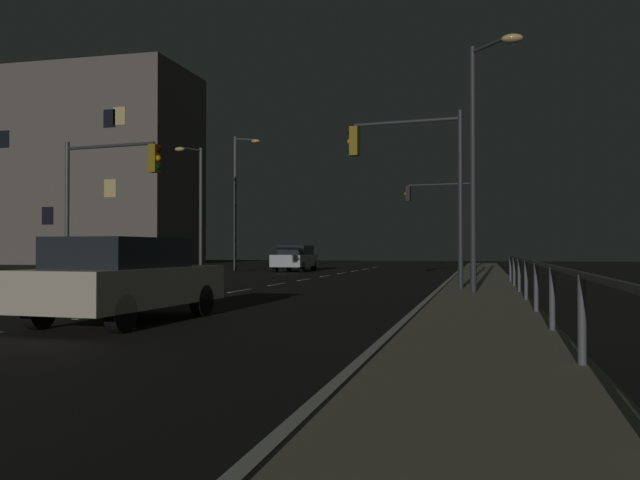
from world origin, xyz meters
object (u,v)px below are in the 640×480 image
(traffic_light_near_right, at_px, (107,183))
(street_lamp_corner, at_px, (480,142))
(building_distant, at_px, (61,170))
(car_oncoming, at_px, (295,258))
(traffic_light_far_right, at_px, (410,165))
(traffic_light_mid_right, at_px, (442,206))
(street_lamp_far_end, at_px, (238,192))
(street_lamp_across_street, at_px, (197,197))
(car, at_px, (126,278))

(traffic_light_near_right, xyz_separation_m, street_lamp_corner, (12.75, -1.69, 0.68))
(traffic_light_near_right, bearing_deg, building_distant, 127.28)
(car_oncoming, xyz_separation_m, traffic_light_far_right, (8.77, -17.39, 3.20))
(traffic_light_mid_right, bearing_deg, street_lamp_far_end, -168.76)
(traffic_light_mid_right, relative_size, building_distant, 0.22)
(car_oncoming, xyz_separation_m, traffic_light_mid_right, (8.56, 3.54, 3.23))
(street_lamp_far_end, bearing_deg, car_oncoming, -14.28)
(car_oncoming, bearing_deg, street_lamp_across_street, -135.07)
(car, relative_size, street_lamp_corner, 0.64)
(building_distant, bearing_deg, street_lamp_corner, -42.60)
(car, xyz_separation_m, street_lamp_across_street, (-9.01, 23.04, 3.41))
(car_oncoming, relative_size, street_lamp_across_street, 0.63)
(street_lamp_across_street, height_order, building_distant, building_distant)
(car, height_order, street_lamp_far_end, street_lamp_far_end)
(traffic_light_far_right, distance_m, traffic_light_mid_right, 20.93)
(car, distance_m, street_lamp_across_street, 24.97)
(traffic_light_mid_right, height_order, street_lamp_across_street, street_lamp_across_street)
(car_oncoming, relative_size, street_lamp_far_end, 0.52)
(car, distance_m, car_oncoming, 27.84)
(traffic_light_far_right, bearing_deg, car, -112.58)
(traffic_light_near_right, xyz_separation_m, street_lamp_across_street, (-2.61, 13.30, 0.53))
(car_oncoming, xyz_separation_m, street_lamp_across_street, (-4.43, -4.42, 3.41))
(street_lamp_across_street, bearing_deg, street_lamp_corner, -44.29)
(car_oncoming, height_order, traffic_light_far_right, traffic_light_far_right)
(car, relative_size, car_oncoming, 1.02)
(street_lamp_corner, xyz_separation_m, street_lamp_across_street, (-15.36, 14.99, -0.15))
(traffic_light_near_right, bearing_deg, street_lamp_corner, -7.55)
(traffic_light_near_right, xyz_separation_m, street_lamp_far_end, (-2.23, 18.75, 1.29))
(traffic_light_far_right, xyz_separation_m, traffic_light_mid_right, (-0.21, 20.93, 0.03))
(car, height_order, traffic_light_far_right, traffic_light_far_right)
(traffic_light_far_right, relative_size, traffic_light_near_right, 1.06)
(street_lamp_corner, bearing_deg, traffic_light_near_right, 172.45)
(traffic_light_near_right, distance_m, street_lamp_across_street, 13.56)
(traffic_light_far_right, xyz_separation_m, street_lamp_corner, (2.16, -2.01, 0.35))
(traffic_light_mid_right, bearing_deg, traffic_light_far_right, -89.44)
(building_distant, bearing_deg, traffic_light_near_right, -52.72)
(traffic_light_mid_right, height_order, street_lamp_far_end, street_lamp_far_end)
(street_lamp_corner, bearing_deg, street_lamp_far_end, 126.24)
(car_oncoming, bearing_deg, street_lamp_far_end, 165.72)
(car_oncoming, relative_size, street_lamp_corner, 0.63)
(car, height_order, building_distant, building_distant)
(street_lamp_corner, distance_m, street_lamp_far_end, 25.35)
(traffic_light_mid_right, xyz_separation_m, building_distant, (-35.86, 12.21, 4.73))
(traffic_light_mid_right, bearing_deg, car, -97.32)
(traffic_light_far_right, relative_size, street_lamp_far_end, 0.65)
(car_oncoming, relative_size, traffic_light_far_right, 0.80)
(car_oncoming, distance_m, street_lamp_corner, 22.56)
(car_oncoming, bearing_deg, car, -80.53)
(traffic_light_near_right, bearing_deg, traffic_light_far_right, 1.76)
(car_oncoming, height_order, street_lamp_corner, street_lamp_corner)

